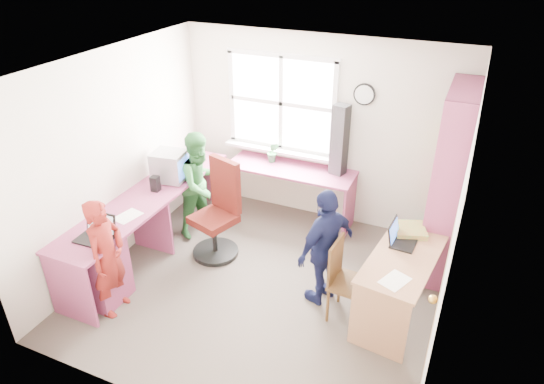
{
  "coord_description": "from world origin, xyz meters",
  "views": [
    {
      "loc": [
        1.76,
        -3.78,
        3.47
      ],
      "look_at": [
        0.0,
        0.25,
        1.05
      ],
      "focal_mm": 32.0,
      "sensor_mm": 36.0,
      "label": 1
    }
  ],
  "objects_px": {
    "swivel_chair": "(219,215)",
    "laptop_right": "(400,238)",
    "crt_monitor": "(170,166)",
    "laptop_left": "(97,232)",
    "cd_tower": "(340,140)",
    "person_navy": "(326,247)",
    "person_green": "(201,184)",
    "potted_plant": "(273,152)",
    "l_desk": "(144,238)",
    "bookshelf": "(447,187)",
    "wooden_chair": "(344,277)",
    "person_red": "(107,258)",
    "right_desk": "(402,272)"
  },
  "relations": [
    {
      "from": "right_desk",
      "to": "person_navy",
      "type": "relative_size",
      "value": 1.01
    },
    {
      "from": "laptop_left",
      "to": "person_green",
      "type": "distance_m",
      "value": 1.55
    },
    {
      "from": "crt_monitor",
      "to": "laptop_left",
      "type": "xyz_separation_m",
      "value": [
        0.03,
        -1.34,
        -0.13
      ]
    },
    {
      "from": "cd_tower",
      "to": "laptop_right",
      "type": "bearing_deg",
      "value": -34.71
    },
    {
      "from": "person_red",
      "to": "bookshelf",
      "type": "bearing_deg",
      "value": -59.55
    },
    {
      "from": "crt_monitor",
      "to": "laptop_left",
      "type": "relative_size",
      "value": 1.17
    },
    {
      "from": "laptop_right",
      "to": "potted_plant",
      "type": "bearing_deg",
      "value": 62.88
    },
    {
      "from": "crt_monitor",
      "to": "person_navy",
      "type": "bearing_deg",
      "value": -20.17
    },
    {
      "from": "person_red",
      "to": "person_green",
      "type": "bearing_deg",
      "value": -8.34
    },
    {
      "from": "person_green",
      "to": "potted_plant",
      "type": "bearing_deg",
      "value": -20.1
    },
    {
      "from": "crt_monitor",
      "to": "person_red",
      "type": "bearing_deg",
      "value": -89.18
    },
    {
      "from": "right_desk",
      "to": "swivel_chair",
      "type": "height_order",
      "value": "swivel_chair"
    },
    {
      "from": "crt_monitor",
      "to": "cd_tower",
      "type": "height_order",
      "value": "cd_tower"
    },
    {
      "from": "right_desk",
      "to": "crt_monitor",
      "type": "relative_size",
      "value": 3.11
    },
    {
      "from": "swivel_chair",
      "to": "crt_monitor",
      "type": "relative_size",
      "value": 2.81
    },
    {
      "from": "wooden_chair",
      "to": "person_red",
      "type": "bearing_deg",
      "value": -154.54
    },
    {
      "from": "l_desk",
      "to": "laptop_right",
      "type": "relative_size",
      "value": 8.91
    },
    {
      "from": "laptop_right",
      "to": "person_red",
      "type": "distance_m",
      "value": 2.88
    },
    {
      "from": "bookshelf",
      "to": "swivel_chair",
      "type": "xyz_separation_m",
      "value": [
        -2.39,
        -0.8,
        -0.5
      ]
    },
    {
      "from": "laptop_right",
      "to": "person_navy",
      "type": "bearing_deg",
      "value": 117.67
    },
    {
      "from": "swivel_chair",
      "to": "laptop_right",
      "type": "relative_size",
      "value": 3.56
    },
    {
      "from": "swivel_chair",
      "to": "laptop_right",
      "type": "bearing_deg",
      "value": 17.36
    },
    {
      "from": "laptop_left",
      "to": "cd_tower",
      "type": "height_order",
      "value": "cd_tower"
    },
    {
      "from": "crt_monitor",
      "to": "laptop_right",
      "type": "xyz_separation_m",
      "value": [
        2.8,
        -0.17,
        -0.17
      ]
    },
    {
      "from": "l_desk",
      "to": "right_desk",
      "type": "relative_size",
      "value": 2.27
    },
    {
      "from": "l_desk",
      "to": "potted_plant",
      "type": "bearing_deg",
      "value": 66.75
    },
    {
      "from": "person_red",
      "to": "person_green",
      "type": "relative_size",
      "value": 0.94
    },
    {
      "from": "crt_monitor",
      "to": "person_navy",
      "type": "distance_m",
      "value": 2.2
    },
    {
      "from": "right_desk",
      "to": "bookshelf",
      "type": "distance_m",
      "value": 1.16
    },
    {
      "from": "wooden_chair",
      "to": "cd_tower",
      "type": "bearing_deg",
      "value": 113.96
    },
    {
      "from": "laptop_left",
      "to": "person_navy",
      "type": "bearing_deg",
      "value": 20.48
    },
    {
      "from": "person_red",
      "to": "person_navy",
      "type": "height_order",
      "value": "person_navy"
    },
    {
      "from": "swivel_chair",
      "to": "person_navy",
      "type": "bearing_deg",
      "value": 5.53
    },
    {
      "from": "laptop_left",
      "to": "person_green",
      "type": "height_order",
      "value": "person_green"
    },
    {
      "from": "l_desk",
      "to": "laptop_left",
      "type": "relative_size",
      "value": 8.24
    },
    {
      "from": "bookshelf",
      "to": "person_red",
      "type": "relative_size",
      "value": 1.66
    },
    {
      "from": "swivel_chair",
      "to": "person_navy",
      "type": "relative_size",
      "value": 0.91
    },
    {
      "from": "crt_monitor",
      "to": "cd_tower",
      "type": "bearing_deg",
      "value": 20.75
    },
    {
      "from": "wooden_chair",
      "to": "potted_plant",
      "type": "bearing_deg",
      "value": 136.6
    },
    {
      "from": "bookshelf",
      "to": "person_red",
      "type": "xyz_separation_m",
      "value": [
        -2.89,
        -2.11,
        -0.37
      ]
    },
    {
      "from": "laptop_right",
      "to": "person_red",
      "type": "xyz_separation_m",
      "value": [
        -2.57,
        -1.29,
        -0.13
      ]
    },
    {
      "from": "cd_tower",
      "to": "wooden_chair",
      "type": "bearing_deg",
      "value": -55.47
    },
    {
      "from": "right_desk",
      "to": "bookshelf",
      "type": "relative_size",
      "value": 0.62
    },
    {
      "from": "l_desk",
      "to": "cd_tower",
      "type": "xyz_separation_m",
      "value": [
        1.64,
        1.82,
        0.74
      ]
    },
    {
      "from": "crt_monitor",
      "to": "laptop_right",
      "type": "relative_size",
      "value": 1.26
    },
    {
      "from": "person_green",
      "to": "person_navy",
      "type": "relative_size",
      "value": 1.04
    },
    {
      "from": "potted_plant",
      "to": "wooden_chair",
      "type": "bearing_deg",
      "value": -47.57
    },
    {
      "from": "person_navy",
      "to": "crt_monitor",
      "type": "bearing_deg",
      "value": -77.8
    },
    {
      "from": "laptop_right",
      "to": "cd_tower",
      "type": "height_order",
      "value": "cd_tower"
    },
    {
      "from": "person_red",
      "to": "person_navy",
      "type": "distance_m",
      "value": 2.15
    }
  ]
}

